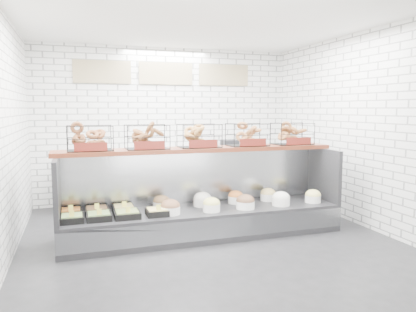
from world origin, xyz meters
name	(u,v)px	position (x,y,z in m)	size (l,w,h in m)	color
ground	(210,242)	(0.00, 0.00, 0.00)	(5.50, 5.50, 0.00)	black
room_shell	(197,92)	(0.00, 0.60, 2.06)	(5.02, 5.51, 3.01)	white
display_case	(202,212)	(-0.01, 0.34, 0.33)	(4.00, 0.90, 1.20)	black
bagel_shelf	(199,138)	(-0.01, 0.52, 1.39)	(4.10, 0.50, 0.40)	#491C0F
prep_counter	(170,179)	(-0.01, 2.43, 0.47)	(4.00, 0.60, 1.20)	#93969B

